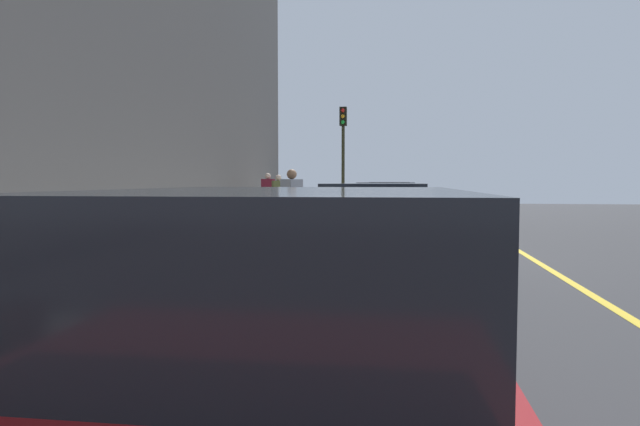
{
  "coord_description": "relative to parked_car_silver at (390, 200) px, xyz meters",
  "views": [
    {
      "loc": [
        11.35,
        0.66,
        1.55
      ],
      "look_at": [
        0.33,
        -1.02,
        0.9
      ],
      "focal_mm": 30.91,
      "sensor_mm": 36.0,
      "label": 1
    }
  ],
  "objects": [
    {
      "name": "ground_plane",
      "position": [
        11.91,
        -0.07,
        -0.76
      ],
      "size": [
        56.0,
        56.0,
        0.0
      ],
      "primitive_type": "plane",
      "color": "#333335"
    },
    {
      "name": "parked_car_silver",
      "position": [
        0.0,
        0.0,
        0.0
      ],
      "size": [
        4.67,
        1.97,
        1.51
      ],
      "color": "black",
      "rests_on": "ground"
    },
    {
      "name": "parked_car_maroon",
      "position": [
        7.02,
        0.1,
        0.0
      ],
      "size": [
        4.8,
        1.94,
        1.51
      ],
      "color": "black",
      "rests_on": "ground"
    },
    {
      "name": "parked_car_red",
      "position": [
        20.96,
        0.04,
        -0.0
      ],
      "size": [
        4.43,
        1.94,
        1.51
      ],
      "color": "black",
      "rests_on": "ground"
    },
    {
      "name": "traffic_light_pole",
      "position": [
        2.52,
        -1.69,
        2.23
      ],
      "size": [
        0.35,
        0.26,
        4.18
      ],
      "color": "#2D2D19",
      "rests_on": "sidewalk"
    },
    {
      "name": "pedestrian_olive_coat",
      "position": [
        3.97,
        -3.85,
        0.26
      ],
      "size": [
        0.5,
        0.52,
        1.63
      ],
      "color": "black",
      "rests_on": "sidewalk"
    },
    {
      "name": "lane_stripe_centre",
      "position": [
        11.91,
        3.13,
        -0.75
      ],
      "size": [
        28.0,
        0.14,
        0.01
      ],
      "primitive_type": "cube",
      "color": "gold",
      "rests_on": "ground"
    },
    {
      "name": "parked_car_navy",
      "position": [
        14.15,
        0.14,
        0.0
      ],
      "size": [
        4.69,
        1.92,
        1.51
      ],
      "color": "black",
      "rests_on": "ground"
    },
    {
      "name": "pedestrian_burgundy_coat",
      "position": [
        2.54,
        -4.6,
        0.3
      ],
      "size": [
        0.56,
        0.49,
        1.71
      ],
      "color": "black",
      "rests_on": "sidewalk"
    },
    {
      "name": "pedestrian_grey_coat",
      "position": [
        11.63,
        -1.8,
        0.27
      ],
      "size": [
        0.52,
        0.51,
        1.66
      ],
      "color": "black",
      "rests_on": "sidewalk"
    },
    {
      "name": "sidewalk",
      "position": [
        11.91,
        -3.37,
        -0.68
      ],
      "size": [
        28.0,
        4.6,
        0.15
      ],
      "primitive_type": "cube",
      "color": "gray",
      "rests_on": "ground"
    }
  ]
}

